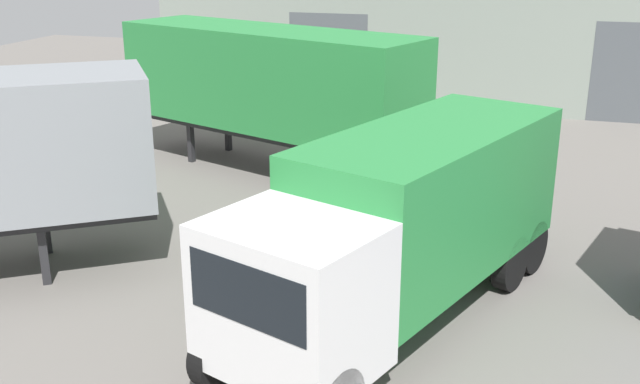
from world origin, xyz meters
name	(u,v)px	position (x,y,z in m)	size (l,w,h in m)	color
ground_plane	(404,252)	(0.00, 0.00, 0.00)	(60.00, 60.00, 0.00)	slate
warehouse_building	(486,28)	(0.00, 18.27, 2.75)	(26.72, 9.05, 5.49)	gray
container_trailer_green	(270,82)	(-4.80, 4.80, 2.58)	(9.56, 5.59, 4.06)	#28843D
box_truck_white	(405,218)	(0.50, -2.85, 1.89)	(5.01, 8.23, 3.29)	silver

